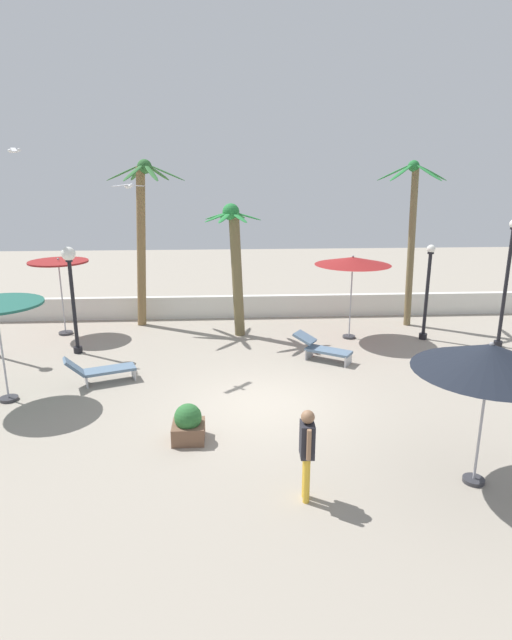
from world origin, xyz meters
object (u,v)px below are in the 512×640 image
(palm_tree_2, at_px, (412,227))
(seagull_1, at_px, (128,186))
(patio_umbrella_2, at_px, (59,268))
(seagull_0, at_px, (14,150))
(lamp_post_3, at_px, (427,290))
(lounge_chair_1, at_px, (100,370))
(guest_0, at_px, (307,446))
(planter, at_px, (188,424))
(lounge_chair_0, at_px, (322,348))
(patio_umbrella_1, at_px, (490,358))
(patio_umbrella_3, at_px, (353,262))
(lamp_post_2, at_px, (71,281))
(lamp_post_0, at_px, (506,281))
(palm_tree_0, at_px, (142,227))
(palm_tree_1, at_px, (235,255))

(palm_tree_2, bearing_deg, seagull_1, -158.25)
(patio_umbrella_2, distance_m, seagull_0, 4.19)
(lamp_post_3, distance_m, lounge_chair_1, 11.09)
(guest_0, relative_size, planter, 2.05)
(lounge_chair_0, height_order, seagull_1, seagull_1)
(palm_tree_2, bearing_deg, patio_umbrella_2, -178.18)
(patio_umbrella_1, bearing_deg, guest_0, -174.14)
(patio_umbrella_2, bearing_deg, patio_umbrella_3, -6.01)
(lounge_chair_0, bearing_deg, seagull_0, 169.12)
(guest_0, distance_m, seagull_1, 9.09)
(lounge_chair_0, distance_m, seagull_1, 7.46)
(guest_0, xyz_separation_m, planter, (-2.23, 2.27, -0.68))
(palm_tree_2, distance_m, lounge_chair_1, 12.08)
(lamp_post_2, bearing_deg, seagull_1, -30.44)
(patio_umbrella_1, relative_size, patio_umbrella_2, 1.00)
(palm_tree_2, distance_m, lamp_post_0, 3.88)
(palm_tree_2, height_order, seagull_1, palm_tree_2)
(lamp_post_3, bearing_deg, lounge_chair_0, -154.19)
(patio_umbrella_3, height_order, lounge_chair_0, patio_umbrella_3)
(lounge_chair_1, bearing_deg, seagull_1, 56.13)
(palm_tree_2, xyz_separation_m, planter, (-7.75, -8.49, -3.37))
(lamp_post_3, bearing_deg, palm_tree_2, 92.33)
(lounge_chair_0, bearing_deg, planter, -128.70)
(patio_umbrella_1, height_order, seagull_1, seagull_1)
(lamp_post_2, bearing_deg, palm_tree_0, 60.00)
(lounge_chair_1, distance_m, seagull_0, 7.31)
(seagull_0, bearing_deg, lamp_post_0, -3.10)
(seagull_0, bearing_deg, palm_tree_0, 37.61)
(palm_tree_0, distance_m, lamp_post_0, 12.77)
(seagull_0, xyz_separation_m, seagull_1, (3.70, -1.90, -1.01))
(lounge_chair_0, xyz_separation_m, lounge_chair_1, (-6.50, -1.41, -0.02))
(palm_tree_0, bearing_deg, lamp_post_0, -15.54)
(planter, bearing_deg, patio_umbrella_2, 121.73)
(lamp_post_3, bearing_deg, palm_tree_0, 166.39)
(guest_0, bearing_deg, lamp_post_3, 58.11)
(lounge_chair_1, distance_m, seagull_1, 5.17)
(lamp_post_3, relative_size, planter, 3.93)
(patio_umbrella_2, distance_m, lamp_post_2, 2.33)
(palm_tree_1, distance_m, lamp_post_0, 9.06)
(guest_0, relative_size, seagull_1, 2.15)
(patio_umbrella_3, distance_m, palm_tree_2, 3.09)
(lamp_post_2, relative_size, seagull_1, 4.27)
(palm_tree_1, xyz_separation_m, guest_0, (1.02, -9.87, -1.84))
(palm_tree_1, relative_size, seagull_1, 5.77)
(lamp_post_2, bearing_deg, guest_0, -52.98)
(patio_umbrella_1, relative_size, palm_tree_0, 0.46)
(planter, bearing_deg, palm_tree_0, 103.36)
(palm_tree_2, height_order, lounge_chair_1, palm_tree_2)
(patio_umbrella_2, relative_size, lamp_post_0, 0.66)
(palm_tree_2, xyz_separation_m, guest_0, (-5.52, -10.76, -2.69))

